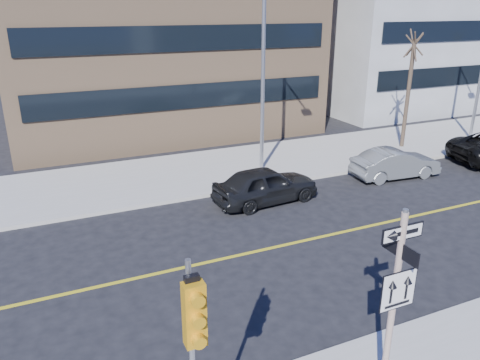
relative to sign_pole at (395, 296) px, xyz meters
name	(u,v)px	position (x,y,z in m)	size (l,w,h in m)	color
ground	(315,325)	(0.00, 2.51, -2.44)	(120.00, 120.00, 0.00)	black
far_sidewalk	(456,135)	(18.00, 14.51, -2.36)	(66.00, 6.00, 0.15)	#ADABA1
sign_pole	(395,296)	(0.00, 0.00, 0.00)	(0.92, 0.92, 4.06)	silver
traffic_signal	(194,331)	(-4.00, -0.15, 0.59)	(0.32, 0.45, 4.00)	gray
parked_car_a	(266,185)	(2.47, 10.09, -1.69)	(4.40, 1.77, 1.50)	black
parked_car_b	(395,164)	(9.33, 10.24, -1.75)	(4.16, 1.45, 1.37)	slate
streetlight_a	(265,73)	(4.00, 13.27, 2.32)	(0.55, 2.25, 8.00)	gray
street_tree_west	(414,47)	(13.00, 13.81, 3.09)	(1.80, 1.80, 6.35)	#362C20
building_grey_mid	(408,7)	(24.00, 26.51, 5.06)	(20.00, 16.00, 15.00)	#989B9D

